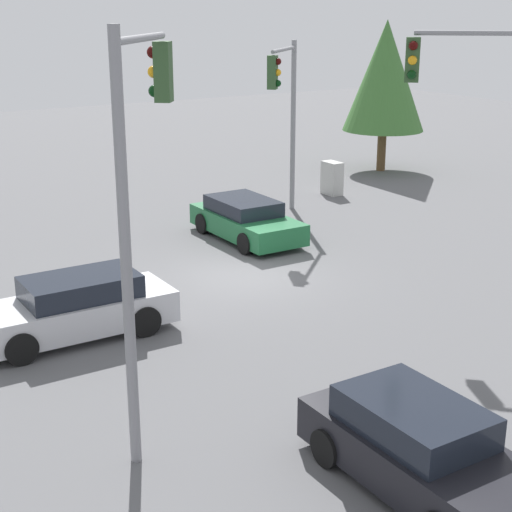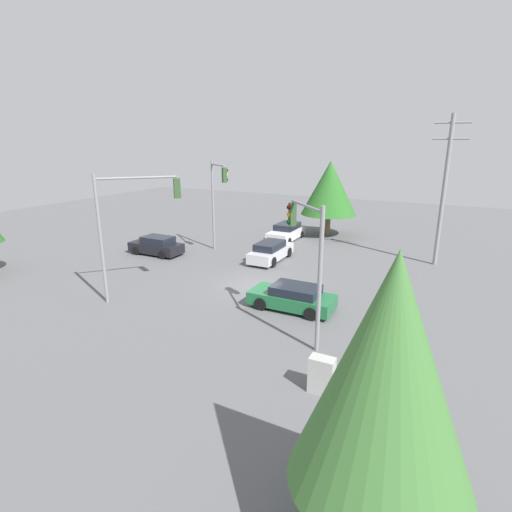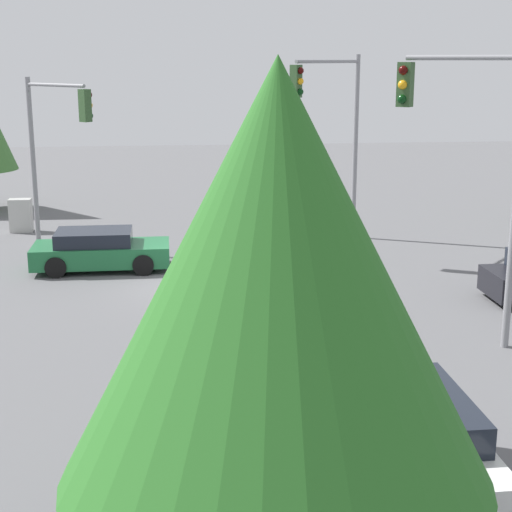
{
  "view_description": "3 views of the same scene",
  "coord_description": "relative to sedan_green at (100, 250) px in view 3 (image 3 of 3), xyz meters",
  "views": [
    {
      "loc": [
        -17.79,
        10.7,
        7.19
      ],
      "look_at": [
        -2.46,
        1.09,
        1.43
      ],
      "focal_mm": 55.0,
      "sensor_mm": 36.0,
      "label": 1
    },
    {
      "loc": [
        10.11,
        -20.01,
        8.46
      ],
      "look_at": [
        -0.88,
        1.61,
        1.42
      ],
      "focal_mm": 28.0,
      "sensor_mm": 36.0,
      "label": 2
    },
    {
      "loc": [
        0.83,
        23.21,
        6.68
      ],
      "look_at": [
        -1.55,
        2.31,
        1.39
      ],
      "focal_mm": 55.0,
      "sensor_mm": 36.0,
      "label": 3
    }
  ],
  "objects": [
    {
      "name": "ground_plane",
      "position": [
        -3.09,
        2.0,
        -0.64
      ],
      "size": [
        80.0,
        80.0,
        0.0
      ],
      "primitive_type": "plane",
      "color": "#5B5B5E"
    },
    {
      "name": "sedan_green",
      "position": [
        0.0,
        0.0,
        0.0
      ],
      "size": [
        4.39,
        1.99,
        1.31
      ],
      "rotation": [
        0.0,
        0.0,
        1.57
      ],
      "color": "#1E6638",
      "rests_on": "ground_plane"
    },
    {
      "name": "sedan_silver",
      "position": [
        -4.69,
        7.41,
        0.05
      ],
      "size": [
        1.85,
        4.58,
        1.42
      ],
      "color": "silver",
      "rests_on": "ground_plane"
    },
    {
      "name": "sedan_white",
      "position": [
        -6.12,
        13.76,
        0.06
      ],
      "size": [
        1.97,
        4.73,
        1.46
      ],
      "rotation": [
        0.0,
        0.0,
        3.14
      ],
      "color": "silver",
      "rests_on": "ground_plane"
    },
    {
      "name": "traffic_signal_main",
      "position": [
        1.61,
        -2.59,
        3.51
      ],
      "size": [
        2.49,
        2.63,
        6.09
      ],
      "rotation": [
        0.0,
        0.0,
        2.32
      ],
      "color": "gray",
      "rests_on": "ground_plane"
    },
    {
      "name": "traffic_signal_cross",
      "position": [
        -8.23,
        -2.54,
        4.06
      ],
      "size": [
        3.09,
        3.32,
        6.86
      ],
      "rotation": [
        0.0,
        0.0,
        0.82
      ],
      "color": "gray",
      "rests_on": "ground_plane"
    },
    {
      "name": "traffic_signal_aux",
      "position": [
        -9.32,
        7.67,
        4.04
      ],
      "size": [
        2.49,
        2.09,
        6.97
      ],
      "rotation": [
        0.0,
        0.0,
        -0.68
      ],
      "color": "gray",
      "rests_on": "ground_plane"
    },
    {
      "name": "electrical_cabinet",
      "position": [
        3.58,
        -6.21,
        0.02
      ],
      "size": [
        0.86,
        0.52,
        1.32
      ],
      "primitive_type": "cube",
      "color": "#B2B2AD",
      "rests_on": "ground_plane"
    },
    {
      "name": "tree_left",
      "position": [
        -3.41,
        17.06,
        3.71
      ],
      "size": [
        4.98,
        4.98,
        6.74
      ],
      "color": "brown",
      "rests_on": "ground_plane"
    }
  ]
}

